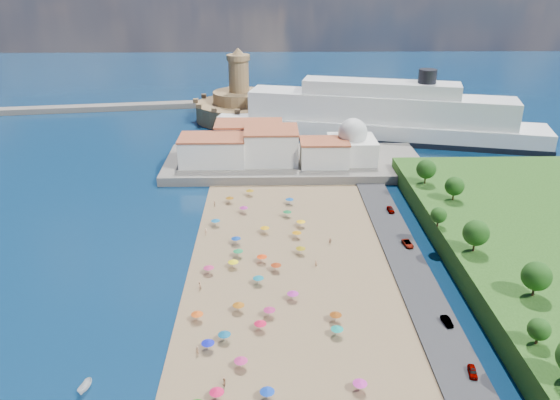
{
  "coord_description": "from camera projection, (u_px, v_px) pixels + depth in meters",
  "views": [
    {
      "loc": [
        0.96,
        -109.1,
        65.99
      ],
      "look_at": [
        4.0,
        25.0,
        8.0
      ],
      "focal_mm": 35.0,
      "sensor_mm": 36.0,
      "label": 1
    }
  ],
  "objects": [
    {
      "name": "fortress",
      "position": [
        240.0,
        105.0,
        250.02
      ],
      "size": [
        40.0,
        40.0,
        32.4
      ],
      "color": "#99744C",
      "rests_on": "ground"
    },
    {
      "name": "parked_cars",
      "position": [
        417.0,
        261.0,
        129.25
      ],
      "size": [
        2.61,
        71.77,
        1.37
      ],
      "color": "gray",
      "rests_on": "promenade"
    },
    {
      "name": "jetty",
      "position": [
        237.0,
        136.0,
        224.66
      ],
      "size": [
        18.0,
        70.0,
        2.4
      ],
      "primitive_type": "cube",
      "color": "#59544C",
      "rests_on": "ground"
    },
    {
      "name": "hillside_trees",
      "position": [
        495.0,
        252.0,
        114.79
      ],
      "size": [
        14.73,
        107.96,
        7.64
      ],
      "color": "#382314",
      "rests_on": "hillside"
    },
    {
      "name": "beach_parasols",
      "position": [
        258.0,
        298.0,
        113.59
      ],
      "size": [
        31.98,
        112.58,
        2.2
      ],
      "color": "gray",
      "rests_on": "beach"
    },
    {
      "name": "domed_building",
      "position": [
        352.0,
        144.0,
        188.5
      ],
      "size": [
        16.0,
        16.0,
        15.0
      ],
      "color": "silver",
      "rests_on": "terrace"
    },
    {
      "name": "beachgoers",
      "position": [
        245.0,
        278.0,
        122.8
      ],
      "size": [
        33.68,
        90.13,
        1.88
      ],
      "color": "tan",
      "rests_on": "beach"
    },
    {
      "name": "waterfront_buildings",
      "position": [
        257.0,
        145.0,
        190.67
      ],
      "size": [
        57.0,
        29.0,
        11.0
      ],
      "color": "silver",
      "rests_on": "terrace"
    },
    {
      "name": "breakwater",
      "position": [
        39.0,
        110.0,
        263.88
      ],
      "size": [
        199.03,
        34.77,
        2.6
      ],
      "primitive_type": "cube",
      "rotation": [
        0.0,
        0.0,
        0.14
      ],
      "color": "#59544C",
      "rests_on": "ground"
    },
    {
      "name": "ground",
      "position": [
        265.0,
        275.0,
        126.28
      ],
      "size": [
        700.0,
        700.0,
        0.0
      ],
      "primitive_type": "plane",
      "color": "#071938",
      "rests_on": "ground"
    },
    {
      "name": "cruise_ship",
      "position": [
        379.0,
        118.0,
        221.37
      ],
      "size": [
        133.49,
        50.85,
        28.96
      ],
      "color": "black",
      "rests_on": "ground"
    },
    {
      "name": "terrace",
      "position": [
        294.0,
        163.0,
        192.88
      ],
      "size": [
        90.0,
        36.0,
        3.0
      ],
      "primitive_type": "cube",
      "color": "#59544C",
      "rests_on": "ground"
    }
  ]
}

